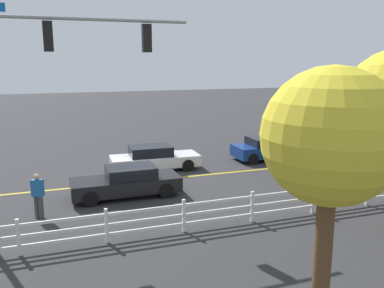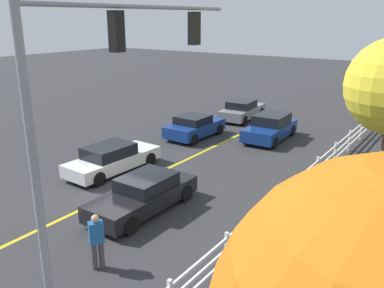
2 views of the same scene
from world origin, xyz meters
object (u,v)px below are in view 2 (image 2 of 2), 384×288
(pedestrian, at_px, (97,240))
(car_3, at_px, (144,194))
(car_4, at_px, (242,110))
(car_2, at_px, (194,126))
(car_0, at_px, (270,127))
(car_1, at_px, (112,159))

(pedestrian, bearing_deg, car_3, -36.31)
(car_4, bearing_deg, car_2, 174.10)
(car_0, relative_size, car_4, 1.02)
(car_3, bearing_deg, car_1, -119.38)
(car_4, bearing_deg, pedestrian, -167.84)
(car_1, bearing_deg, car_0, -20.39)
(car_2, height_order, car_3, car_2)
(car_0, distance_m, car_4, 4.98)
(pedestrian, bearing_deg, car_2, -34.55)
(car_1, bearing_deg, car_2, 3.18)
(car_1, xyz_separation_m, car_4, (-12.43, 0.13, 0.02))
(car_0, height_order, car_3, car_0)
(car_3, bearing_deg, pedestrian, 21.16)
(car_2, bearing_deg, car_4, -1.66)
(car_0, xyz_separation_m, car_3, (11.21, 0.04, -0.08))
(car_3, bearing_deg, car_4, -165.72)
(car_3, bearing_deg, car_2, -156.40)
(car_0, bearing_deg, car_4, -135.38)
(car_3, relative_size, car_4, 1.07)
(car_1, relative_size, car_2, 1.19)
(car_1, height_order, car_2, car_2)
(car_1, distance_m, car_4, 12.43)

